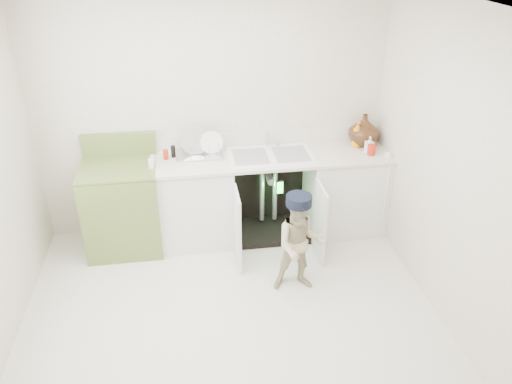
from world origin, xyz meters
TOP-DOWN VIEW (x-y plane):
  - ground at (0.00, 0.00)m, footprint 3.50×3.50m
  - room_shell at (0.00, 0.00)m, footprint 6.00×5.50m
  - counter_run at (0.58, 1.21)m, footprint 2.44×1.02m
  - avocado_stove at (-0.94, 1.18)m, footprint 0.72×0.65m
  - repair_worker at (0.65, 0.26)m, footprint 0.48×0.81m

SIDE VIEW (x-z plane):
  - ground at x=0.00m, z-range 0.00..0.00m
  - avocado_stove at x=-0.94m, z-range -0.10..1.03m
  - counter_run at x=0.58m, z-range -0.14..1.09m
  - repair_worker at x=0.65m, z-range 0.01..0.95m
  - room_shell at x=0.00m, z-range 0.62..1.88m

